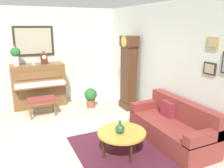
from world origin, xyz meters
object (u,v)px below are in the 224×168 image
Objects in this scene: piano_bench at (42,101)px; couch at (173,127)px; coffee_table at (122,133)px; flower_vase at (16,54)px; teacup at (34,64)px; piano at (39,85)px; potted_plant at (91,96)px; green_jug at (120,129)px; mantel_clock at (44,58)px; grandfather_clock at (129,75)px.

couch is at bearing 41.08° from piano_bench.
coffee_table is 3.81m from flower_vase.
flower_vase reaches higher than teacup.
coffee_table is (3.31, 0.99, -0.21)m from piano.
piano is 2.48× the size of flower_vase.
coffee_table is 2.57m from potted_plant.
piano is 0.76× the size of couch.
piano_bench is 2.92× the size of green_jug.
mantel_clock reaches higher than couch.
flower_vase is at bearing -150.43° from piano_bench.
piano is at bearing -147.51° from couch.
coffee_table is at bearing 16.61° from piano.
coffee_table is at bearing -91.41° from couch.
couch is 4.05m from teacup.
potted_plant is at bearing 171.78° from green_jug.
teacup is at bearing -75.62° from mantel_clock.
coffee_table is 1.57× the size of potted_plant.
teacup is (0.08, -0.09, 0.63)m from piano.
grandfather_clock is 1.24m from potted_plant.
green_jug is at bearing 17.26° from teacup.
coffee_table is 3.51m from teacup.
potted_plant is (0.76, 1.10, -1.07)m from mantel_clock.
green_jug is 0.43× the size of potted_plant.
piano is 1.54m from potted_plant.
grandfather_clock is at bearing 147.83° from green_jug.
flower_vase is 1.04× the size of potted_plant.
green_jug is at bearing 21.36° from piano_bench.
teacup is at bearing -116.91° from grandfather_clock.
mantel_clock reaches higher than green_jug.
potted_plant is at bearing -117.96° from grandfather_clock.
couch reaches higher than coffee_table.
mantel_clock is at bearing -121.62° from grandfather_clock.
grandfather_clock is 17.50× the size of teacup.
teacup reaches higher than piano.
potted_plant is at bearing -162.31° from couch.
piano is at bearing -120.29° from potted_plant.
flower_vase is 3.79m from green_jug.
coffee_table is at bearing 24.62° from flower_vase.
coffee_table is (2.05, -1.26, -0.56)m from grandfather_clock.
piano is at bearing -119.32° from grandfather_clock.
grandfather_clock reaches higher than coffee_table.
piano_bench is 1.25× the size of potted_plant.
grandfather_clock reaches higher than couch.
flower_vase is at bearing -155.38° from coffee_table.
piano_bench is 0.80× the size of coffee_table.
grandfather_clock is at bearing 65.59° from flower_vase.
piano is 0.71× the size of grandfather_clock.
grandfather_clock is at bearing 58.38° from mantel_clock.
teacup is 3.51m from green_jug.
flower_vase is at bearing -114.41° from grandfather_clock.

